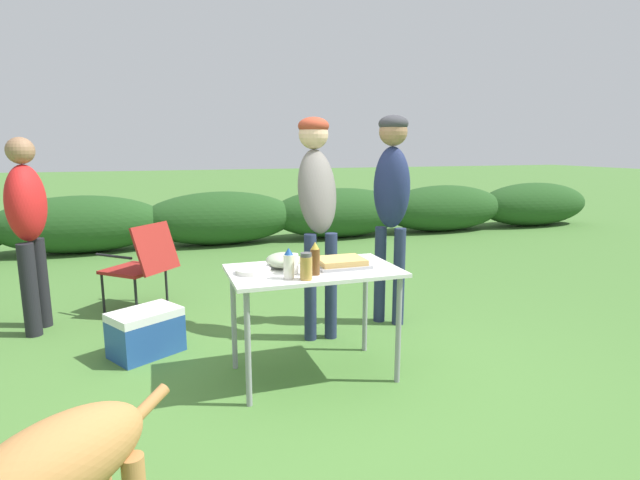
{
  "coord_description": "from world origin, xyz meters",
  "views": [
    {
      "loc": [
        -0.95,
        -3.01,
        1.53
      ],
      "look_at": [
        0.11,
        0.2,
        0.89
      ],
      "focal_mm": 28.0,
      "sensor_mm": 36.0,
      "label": 1
    }
  ],
  "objects": [
    {
      "name": "beer_bottle",
      "position": [
        -0.04,
        -0.15,
        0.84
      ],
      "size": [
        0.06,
        0.06,
        0.21
      ],
      "color": "brown",
      "rests_on": "folding_table"
    },
    {
      "name": "camp_chair_green_behind_table",
      "position": [
        -1.1,
        1.78,
        0.47
      ],
      "size": [
        0.75,
        0.74,
        0.83
      ],
      "rotation": [
        0.0,
        0.0,
        0.84
      ],
      "color": "maroon",
      "rests_on": "ground"
    },
    {
      "name": "food_tray",
      "position": [
        0.19,
        0.01,
        0.77
      ],
      "size": [
        0.34,
        0.28,
        0.06
      ],
      "color": "#9E9EA3",
      "rests_on": "folding_table"
    },
    {
      "name": "standing_person_in_red_jacket",
      "position": [
        0.93,
        0.77,
        1.16
      ],
      "size": [
        0.38,
        0.38,
        1.78
      ],
      "rotation": [
        0.0,
        0.0,
        -0.77
      ],
      "color": "#232D4C",
      "rests_on": "ground"
    },
    {
      "name": "standing_person_with_beanie",
      "position": [
        -1.94,
        1.51,
        0.95
      ],
      "size": [
        0.35,
        0.44,
        1.6
      ],
      "rotation": [
        0.0,
        0.0,
        1.4
      ],
      "color": "black",
      "rests_on": "ground"
    },
    {
      "name": "cooler_box",
      "position": [
        -1.08,
        0.72,
        0.17
      ],
      "size": [
        0.58,
        0.52,
        0.34
      ],
      "rotation": [
        0.0,
        0.0,
        0.54
      ],
      "color": "#234C93",
      "rests_on": "ground"
    },
    {
      "name": "shrub_hedge",
      "position": [
        0.0,
        4.82,
        0.41
      ],
      "size": [
        14.4,
        0.9,
        0.83
      ],
      "color": "#234C1E",
      "rests_on": "ground"
    },
    {
      "name": "plate_stack",
      "position": [
        -0.39,
        0.02,
        0.75
      ],
      "size": [
        0.22,
        0.22,
        0.03
      ],
      "primitive_type": "cylinder",
      "color": "white",
      "rests_on": "folding_table"
    },
    {
      "name": "mixing_bowl",
      "position": [
        -0.18,
        0.09,
        0.79
      ],
      "size": [
        0.24,
        0.24,
        0.1
      ],
      "primitive_type": "ellipsoid",
      "color": "#ADBC99",
      "rests_on": "folding_table"
    },
    {
      "name": "standing_person_in_dark_puffer",
      "position": [
        0.26,
        0.74,
        1.16
      ],
      "size": [
        0.35,
        0.5,
        1.76
      ],
      "rotation": [
        0.0,
        0.0,
        -0.1
      ],
      "color": "#232D4C",
      "rests_on": "ground"
    },
    {
      "name": "paper_cup_stack",
      "position": [
        -0.16,
        -0.07,
        0.8
      ],
      "size": [
        0.08,
        0.08,
        0.12
      ],
      "primitive_type": "cylinder",
      "color": "white",
      "rests_on": "folding_table"
    },
    {
      "name": "ground_plane",
      "position": [
        0.0,
        0.0,
        0.0
      ],
      "size": [
        60.0,
        60.0,
        0.0
      ],
      "primitive_type": "plane",
      "color": "#477533"
    },
    {
      "name": "mayo_bottle",
      "position": [
        -0.21,
        -0.19,
        0.83
      ],
      "size": [
        0.06,
        0.06,
        0.19
      ],
      "color": "silver",
      "rests_on": "folding_table"
    },
    {
      "name": "spice_jar",
      "position": [
        -0.12,
        -0.24,
        0.82
      ],
      "size": [
        0.07,
        0.07,
        0.17
      ],
      "color": "#B2893D",
      "rests_on": "folding_table"
    },
    {
      "name": "folding_table",
      "position": [
        0.0,
        0.0,
        0.66
      ],
      "size": [
        1.1,
        0.64,
        0.74
      ],
      "color": "silver",
      "rests_on": "ground"
    }
  ]
}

